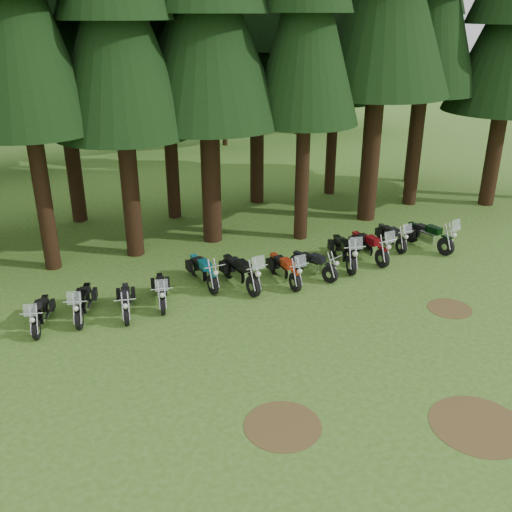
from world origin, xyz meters
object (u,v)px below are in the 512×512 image
at_px(motorcycle_3, 161,291).
at_px(motorcycle_2, 126,302).
at_px(motorcycle_6, 285,270).
at_px(motorcycle_11, 429,236).
at_px(motorcycle_1, 83,303).
at_px(motorcycle_4, 203,272).
at_px(motorcycle_9, 369,247).
at_px(motorcycle_0, 41,315).
at_px(motorcycle_5, 241,273).
at_px(motorcycle_8, 344,252).
at_px(motorcycle_7, 313,265).
at_px(motorcycle_10, 392,237).

bearing_deg(motorcycle_3, motorcycle_2, -157.82).
xyz_separation_m(motorcycle_6, motorcycle_11, (6.65, 0.12, 0.04)).
xyz_separation_m(motorcycle_2, motorcycle_11, (12.17, -0.12, 0.10)).
height_order(motorcycle_1, motorcycle_6, motorcycle_6).
bearing_deg(motorcycle_4, motorcycle_9, -8.07).
distance_m(motorcycle_0, motorcycle_5, 6.49).
bearing_deg(motorcycle_8, motorcycle_11, 14.31).
distance_m(motorcycle_1, motorcycle_11, 13.41).
xyz_separation_m(motorcycle_1, motorcycle_9, (10.60, -0.34, 0.05)).
height_order(motorcycle_3, motorcycle_11, motorcycle_11).
bearing_deg(motorcycle_5, motorcycle_6, -17.97).
relative_size(motorcycle_7, motorcycle_11, 0.83).
xyz_separation_m(motorcycle_8, motorcycle_10, (2.73, 0.63, -0.08)).
bearing_deg(motorcycle_9, motorcycle_3, -179.99).
relative_size(motorcycle_0, motorcycle_11, 0.80).
relative_size(motorcycle_1, motorcycle_11, 0.86).
bearing_deg(motorcycle_5, motorcycle_3, 174.79).
relative_size(motorcycle_1, motorcycle_4, 0.92).
bearing_deg(motorcycle_10, motorcycle_6, -163.58).
relative_size(motorcycle_6, motorcycle_9, 0.95).
relative_size(motorcycle_4, motorcycle_7, 1.12).
bearing_deg(motorcycle_9, motorcycle_5, -179.95).
bearing_deg(motorcycle_3, motorcycle_8, 13.92).
bearing_deg(motorcycle_11, motorcycle_10, 139.94).
relative_size(motorcycle_5, motorcycle_11, 1.01).
relative_size(motorcycle_6, motorcycle_11, 0.92).
relative_size(motorcycle_0, motorcycle_8, 0.79).
bearing_deg(motorcycle_4, motorcycle_8, -10.02).
bearing_deg(motorcycle_11, motorcycle_9, 168.23).
bearing_deg(motorcycle_6, motorcycle_7, 0.02).
height_order(motorcycle_2, motorcycle_7, motorcycle_7).
relative_size(motorcycle_1, motorcycle_10, 1.00).
xyz_separation_m(motorcycle_1, motorcycle_6, (6.74, -0.65, 0.02)).
bearing_deg(motorcycle_10, motorcycle_3, -170.06).
relative_size(motorcycle_3, motorcycle_6, 0.91).
bearing_deg(motorcycle_6, motorcycle_11, 2.51).
bearing_deg(motorcycle_5, motorcycle_7, -12.88).
bearing_deg(motorcycle_7, motorcycle_3, 156.58).
relative_size(motorcycle_0, motorcycle_9, 0.82).
distance_m(motorcycle_1, motorcycle_7, 7.93).
bearing_deg(motorcycle_5, motorcycle_10, -0.11).
distance_m(motorcycle_3, motorcycle_11, 10.98).
height_order(motorcycle_6, motorcycle_7, motorcycle_6).
distance_m(motorcycle_5, motorcycle_11, 8.17).
height_order(motorcycle_7, motorcycle_9, motorcycle_9).
bearing_deg(motorcycle_8, motorcycle_0, -165.09).
bearing_deg(motorcycle_2, motorcycle_10, 17.71).
relative_size(motorcycle_5, motorcycle_10, 1.18).
height_order(motorcycle_7, motorcycle_10, motorcycle_10).
relative_size(motorcycle_0, motorcycle_4, 0.86).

